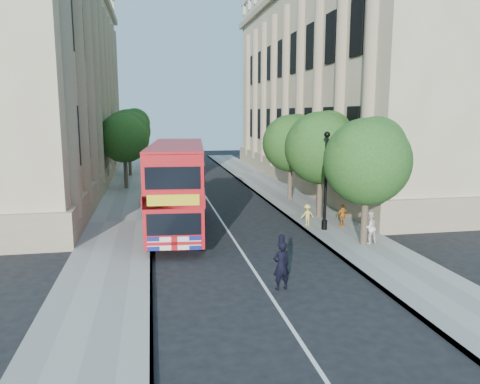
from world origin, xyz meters
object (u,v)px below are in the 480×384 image
lamp_post (326,185)px  box_van (167,186)px  woman_pedestrian (369,227)px  police_constable (281,266)px  double_decker_bus (178,185)px

lamp_post → box_van: lamp_post is taller
box_van → woman_pedestrian: (9.00, -12.41, -0.32)m
lamp_post → police_constable: 8.89m
double_decker_bus → woman_pedestrian: double_decker_bus is taller
lamp_post → woman_pedestrian: bearing=-69.8°
police_constable → double_decker_bus: bearing=-81.7°
lamp_post → police_constable: size_ratio=2.93×
double_decker_bus → woman_pedestrian: bearing=-21.1°
police_constable → woman_pedestrian: police_constable is taller
lamp_post → box_van: (-7.91, 9.46, -1.29)m
box_van → police_constable: 17.30m
double_decker_bus → police_constable: bearing=-65.3°
box_van → lamp_post: bearing=-46.1°
lamp_post → box_van: bearing=129.9°
woman_pedestrian → lamp_post: bearing=-87.4°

